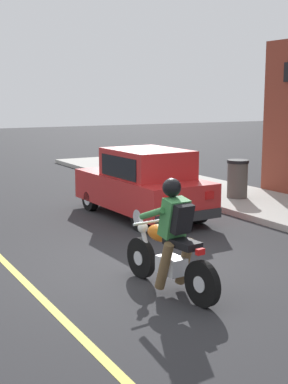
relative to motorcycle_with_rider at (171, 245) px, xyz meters
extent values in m
plane|color=#2B2B2D|center=(0.12, 1.05, -0.68)|extent=(80.00, 80.00, 0.00)
cube|color=#ADAAA3|center=(5.14, 4.05, -0.61)|extent=(2.60, 22.00, 0.14)
cylinder|color=black|center=(-0.07, 0.72, -0.37)|extent=(0.16, 0.63, 0.62)
cylinder|color=silver|center=(-0.07, 0.72, -0.37)|extent=(0.14, 0.23, 0.22)
cylinder|color=black|center=(0.06, -0.68, -0.37)|extent=(0.16, 0.63, 0.62)
cylinder|color=silver|center=(0.06, -0.68, -0.37)|extent=(0.14, 0.23, 0.22)
cube|color=silver|center=(0.00, -0.03, -0.29)|extent=(0.32, 0.43, 0.24)
ellipsoid|color=orange|center=(-0.02, 0.22, 0.12)|extent=(0.35, 0.55, 0.24)
cube|color=black|center=(0.02, -0.26, 0.08)|extent=(0.31, 0.58, 0.10)
cylinder|color=silver|center=(-0.06, 0.62, -0.05)|extent=(0.10, 0.33, 0.68)
cylinder|color=silver|center=(-0.05, 0.50, 0.23)|extent=(0.56, 0.09, 0.04)
sphere|color=silver|center=(-0.07, 0.67, 0.11)|extent=(0.16, 0.16, 0.16)
cylinder|color=silver|center=(0.20, -0.41, -0.39)|extent=(0.13, 0.56, 0.08)
cube|color=red|center=(0.06, -0.63, 0.05)|extent=(0.13, 0.07, 0.08)
cylinder|color=brown|center=(-0.17, -0.12, -0.25)|extent=(0.17, 0.36, 0.71)
cylinder|color=brown|center=(0.19, -0.08, -0.25)|extent=(0.17, 0.36, 0.71)
cube|color=#387F42|center=(0.01, -0.08, 0.40)|extent=(0.37, 0.36, 0.57)
cylinder|color=#387F42|center=(-0.22, 0.14, 0.44)|extent=(0.14, 0.53, 0.26)
cylinder|color=#387F42|center=(0.18, 0.18, 0.44)|extent=(0.14, 0.53, 0.26)
sphere|color=black|center=(0.00, -0.02, 0.81)|extent=(0.26, 0.26, 0.26)
cube|color=black|center=(0.02, -0.24, 0.42)|extent=(0.30, 0.27, 0.42)
cylinder|color=black|center=(1.24, 5.57, -0.38)|extent=(0.20, 0.60, 0.60)
cylinder|color=silver|center=(1.24, 5.57, -0.38)|extent=(0.21, 0.34, 0.33)
cylinder|color=black|center=(2.68, 5.61, -0.38)|extent=(0.20, 0.60, 0.60)
cylinder|color=silver|center=(2.68, 5.61, -0.38)|extent=(0.21, 0.34, 0.33)
cylinder|color=black|center=(1.31, 3.18, -0.38)|extent=(0.20, 0.60, 0.60)
cylinder|color=silver|center=(1.31, 3.18, -0.38)|extent=(0.21, 0.34, 0.33)
cylinder|color=black|center=(2.75, 3.22, -0.38)|extent=(0.20, 0.60, 0.60)
cylinder|color=silver|center=(2.75, 3.22, -0.38)|extent=(0.21, 0.34, 0.33)
cube|color=red|center=(2.00, 4.40, -0.08)|extent=(1.74, 3.74, 0.70)
cube|color=red|center=(2.00, 4.15, 0.56)|extent=(1.49, 1.94, 0.66)
cube|color=black|center=(1.98, 5.01, 0.51)|extent=(1.33, 0.38, 0.51)
cube|color=black|center=(1.28, 4.13, 0.54)|extent=(0.07, 1.52, 0.46)
cube|color=black|center=(2.73, 4.17, 0.54)|extent=(0.07, 1.52, 0.46)
cube|color=silver|center=(1.44, 6.24, 0.04)|extent=(0.24, 0.05, 0.14)
cube|color=red|center=(1.54, 2.52, 0.06)|extent=(0.20, 0.05, 0.16)
cube|color=silver|center=(2.45, 6.27, 0.04)|extent=(0.24, 0.05, 0.14)
cube|color=red|center=(2.56, 2.55, 0.06)|extent=(0.20, 0.05, 0.16)
cube|color=#28282B|center=(1.95, 6.22, -0.33)|extent=(1.61, 0.16, 0.20)
cube|color=#28282B|center=(2.05, 2.57, -0.33)|extent=(1.61, 0.16, 0.20)
cylinder|color=#514C47|center=(4.94, 4.58, -0.09)|extent=(0.52, 0.52, 0.90)
cylinder|color=black|center=(4.94, 4.58, 0.40)|extent=(0.56, 0.56, 0.08)
camera|label=1|loc=(-3.87, -6.08, 2.03)|focal=50.00mm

